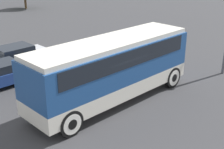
{
  "coord_description": "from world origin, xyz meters",
  "views": [
    {
      "loc": [
        -9.99,
        -10.21,
        7.19
      ],
      "look_at": [
        0.0,
        0.0,
        1.45
      ],
      "focal_mm": 50.0,
      "sensor_mm": 36.0,
      "label": 1
    }
  ],
  "objects": [
    {
      "name": "ground_plane",
      "position": [
        0.0,
        0.0,
        0.0
      ],
      "size": [
        120.0,
        120.0,
        0.0
      ],
      "primitive_type": "plane",
      "color": "#38383A"
    },
    {
      "name": "tour_bus",
      "position": [
        0.1,
        0.0,
        1.94
      ],
      "size": [
        9.14,
        2.51,
        3.22
      ],
      "color": "silver",
      "rests_on": "ground_plane"
    },
    {
      "name": "parked_car_near",
      "position": [
        -0.74,
        8.33,
        0.65
      ],
      "size": [
        4.22,
        1.94,
        1.29
      ],
      "color": "#BCBCC1",
      "rests_on": "ground_plane"
    }
  ]
}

